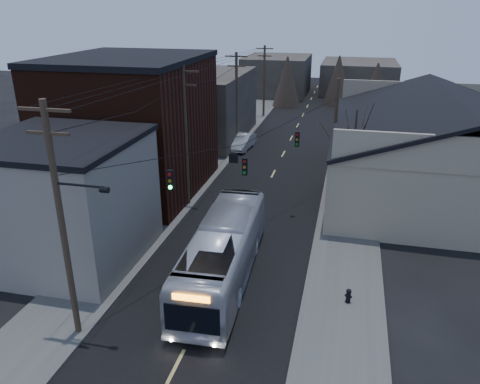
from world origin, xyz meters
name	(u,v)px	position (x,y,z in m)	size (l,w,h in m)	color
road_surface	(280,160)	(0.00, 30.00, 0.01)	(9.00, 110.00, 0.02)	black
sidewalk_left	(214,155)	(-6.50, 30.00, 0.06)	(4.00, 110.00, 0.12)	#474744
sidewalk_right	(350,164)	(6.50, 30.00, 0.06)	(4.00, 110.00, 0.12)	#474744
building_clapboard	(65,202)	(-9.00, 9.00, 3.50)	(8.00, 8.00, 7.00)	slate
building_brick	(132,128)	(-10.00, 20.00, 5.00)	(10.00, 12.00, 10.00)	black
building_left_far	(203,106)	(-9.50, 36.00, 3.50)	(9.00, 14.00, 7.00)	#342F29
warehouse	(438,158)	(13.00, 25.00, 2.70)	(16.16, 20.60, 7.73)	gray
building_far_left	(277,75)	(-6.00, 65.00, 3.00)	(10.00, 12.00, 6.00)	#342F29
building_far_right	(359,77)	(7.00, 70.00, 2.50)	(12.00, 14.00, 5.00)	#342F29
bare_tree	(352,161)	(6.50, 20.00, 3.60)	(0.40, 0.40, 7.20)	black
utility_lines	(233,121)	(-3.11, 24.14, 4.95)	(11.24, 45.28, 10.50)	#382B1E
bus	(223,253)	(0.17, 8.74, 1.63)	(2.74, 11.71, 3.26)	#B1B5BE
parked_car	(243,142)	(-4.30, 32.79, 0.75)	(1.59, 4.56, 1.50)	#A0A2A7
fire_hydrant	(348,295)	(6.72, 7.98, 0.52)	(0.37, 0.26, 0.75)	black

